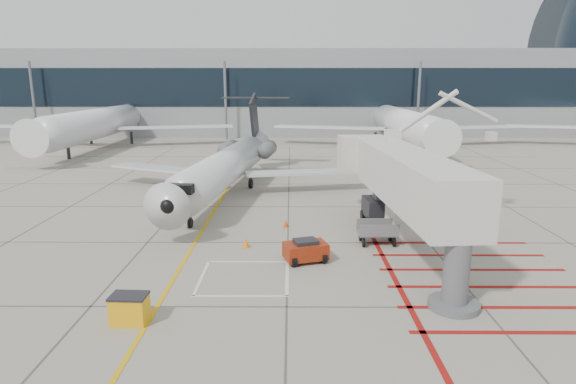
{
  "coord_description": "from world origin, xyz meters",
  "views": [
    {
      "loc": [
        0.16,
        -21.99,
        8.96
      ],
      "look_at": [
        0.0,
        6.0,
        2.5
      ],
      "focal_mm": 30.0,
      "sensor_mm": 36.0,
      "label": 1
    }
  ],
  "objects_px": {
    "pushback_tug": "(306,250)",
    "regional_jet": "(218,152)",
    "spill_bin": "(130,309)",
    "jet_bridge": "(411,189)"
  },
  "relations": [
    {
      "from": "pushback_tug",
      "to": "spill_bin",
      "type": "distance_m",
      "value": 9.38
    },
    {
      "from": "jet_bridge",
      "to": "spill_bin",
      "type": "xyz_separation_m",
      "value": [
        -12.26,
        -7.38,
        -2.99
      ]
    },
    {
      "from": "pushback_tug",
      "to": "spill_bin",
      "type": "xyz_separation_m",
      "value": [
        -6.85,
        -6.41,
        -0.05
      ]
    },
    {
      "from": "pushback_tug",
      "to": "regional_jet",
      "type": "bearing_deg",
      "value": 99.11
    },
    {
      "from": "jet_bridge",
      "to": "pushback_tug",
      "type": "height_order",
      "value": "jet_bridge"
    },
    {
      "from": "regional_jet",
      "to": "spill_bin",
      "type": "distance_m",
      "value": 19.18
    },
    {
      "from": "regional_jet",
      "to": "jet_bridge",
      "type": "relative_size",
      "value": 1.63
    },
    {
      "from": "jet_bridge",
      "to": "spill_bin",
      "type": "height_order",
      "value": "jet_bridge"
    },
    {
      "from": "jet_bridge",
      "to": "spill_bin",
      "type": "relative_size",
      "value": 13.5
    },
    {
      "from": "spill_bin",
      "to": "regional_jet",
      "type": "bearing_deg",
      "value": 90.77
    }
  ]
}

